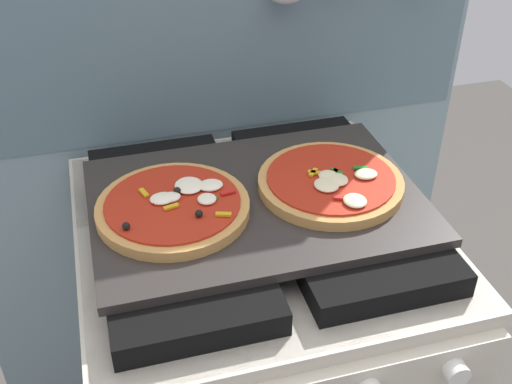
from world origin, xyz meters
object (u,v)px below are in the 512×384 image
stove (256,382)px  baking_tray (256,201)px  pizza_left (174,206)px  pizza_right (331,182)px

stove → baking_tray: 0.46m
stove → pizza_left: pizza_left is taller
stove → pizza_left: bearing=-178.2°
pizza_left → pizza_right: 0.26m
baking_tray → pizza_right: size_ratio=2.22×
pizza_right → stove: bearing=177.1°
pizza_left → pizza_right: (0.26, -0.00, -0.00)m
stove → pizza_right: pizza_right is taller
pizza_left → pizza_right: pizza_left is taller
stove → pizza_left: (-0.14, -0.00, 0.48)m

